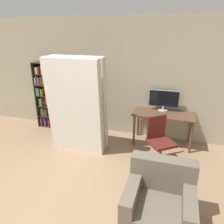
# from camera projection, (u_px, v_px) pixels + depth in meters

# --- Properties ---
(wall_back) EXTENTS (8.00, 0.06, 2.70)m
(wall_back) POSITION_uv_depth(u_px,v_px,m) (112.00, 78.00, 5.11)
(wall_back) COLOR tan
(wall_back) RESTS_ON ground
(desk) EXTENTS (1.30, 0.60, 0.73)m
(desk) POSITION_uv_depth(u_px,v_px,m) (164.00, 118.00, 4.72)
(desk) COLOR brown
(desk) RESTS_ON ground
(monitor) EXTENTS (0.65, 0.21, 0.46)m
(monitor) POSITION_uv_depth(u_px,v_px,m) (164.00, 100.00, 4.76)
(monitor) COLOR #B7B7BC
(monitor) RESTS_ON desk
(office_chair) EXTENTS (0.62, 0.62, 0.90)m
(office_chair) POSITION_uv_depth(u_px,v_px,m) (159.00, 145.00, 4.15)
(office_chair) COLOR #4C4C51
(office_chair) RESTS_ON ground
(bookshelf) EXTENTS (0.83, 0.35, 1.67)m
(bookshelf) POSITION_uv_depth(u_px,v_px,m) (50.00, 96.00, 5.59)
(bookshelf) COLOR #2D2319
(bookshelf) RESTS_ON ground
(mattress_near) EXTENTS (1.12, 0.33, 1.95)m
(mattress_near) POSITION_uv_depth(u_px,v_px,m) (75.00, 108.00, 4.28)
(mattress_near) COLOR silver
(mattress_near) RESTS_ON ground
(mattress_far) EXTENTS (1.12, 0.31, 1.95)m
(mattress_far) POSITION_uv_depth(u_px,v_px,m) (80.00, 104.00, 4.50)
(mattress_far) COLOR silver
(mattress_far) RESTS_ON ground
(armchair) EXTENTS (0.85, 0.80, 0.85)m
(armchair) POSITION_uv_depth(u_px,v_px,m) (159.00, 204.00, 2.79)
(armchair) COLOR #665B4C
(armchair) RESTS_ON ground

